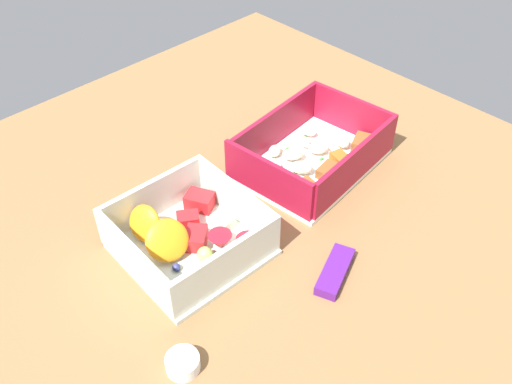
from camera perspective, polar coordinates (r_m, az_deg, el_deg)
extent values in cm
cube|color=brown|center=(69.21, -0.39, -2.45)|extent=(80.00, 80.00, 2.00)
cube|color=white|center=(75.14, 5.74, 2.89)|extent=(20.13, 15.23, 0.60)
cube|color=maroon|center=(79.68, 9.76, 7.78)|extent=(1.92, 13.44, 5.58)
cube|color=maroon|center=(67.42, 1.39, 1.16)|extent=(1.92, 13.44, 5.58)
cube|color=maroon|center=(70.72, 10.14, 2.69)|extent=(17.68, 2.33, 5.58)
cube|color=maroon|center=(76.21, 1.95, 6.66)|extent=(17.68, 2.33, 5.58)
ellipsoid|color=beige|center=(71.73, 0.49, 2.21)|extent=(2.78, 1.98, 1.36)
ellipsoid|color=beige|center=(75.84, 6.43, 4.50)|extent=(3.47, 3.37, 1.43)
ellipsoid|color=beige|center=(73.05, 1.82, 2.81)|extent=(2.50, 2.45, 1.03)
ellipsoid|color=beige|center=(75.21, 1.93, 4.23)|extent=(2.83, 2.53, 1.17)
ellipsoid|color=beige|center=(74.47, 3.82, 3.89)|extent=(3.49, 3.32, 1.43)
ellipsoid|color=beige|center=(77.20, 5.03, 5.13)|extent=(2.38, 2.52, 1.03)
ellipsoid|color=beige|center=(72.26, 4.76, 2.46)|extent=(3.36, 3.59, 1.47)
ellipsoid|color=beige|center=(77.79, 8.58, 5.30)|extent=(2.75, 3.19, 1.34)
ellipsoid|color=beige|center=(79.18, 5.44, 6.21)|extent=(1.58, 2.24, 1.11)
ellipsoid|color=beige|center=(70.18, 2.33, 1.13)|extent=(2.47, 3.12, 1.39)
cube|color=brown|center=(70.15, 5.03, 0.51)|extent=(2.93, 2.69, 1.13)
cube|color=brown|center=(72.69, 7.45, 2.12)|extent=(3.37, 2.67, 1.31)
cube|color=brown|center=(77.89, 10.74, 4.91)|extent=(3.87, 3.27, 1.58)
cube|color=#AD5B1E|center=(74.77, 8.65, 3.31)|extent=(2.40, 3.02, 1.37)
cube|color=#387A33|center=(76.79, 3.25, 4.42)|extent=(0.60, 0.40, 0.20)
cube|color=#387A33|center=(72.77, 3.93, 1.90)|extent=(0.60, 0.40, 0.20)
cube|color=#387A33|center=(79.31, 5.04, 5.70)|extent=(0.60, 0.40, 0.20)
cube|color=#387A33|center=(73.03, -0.35, 2.19)|extent=(0.60, 0.40, 0.20)
cube|color=#387A33|center=(75.23, 6.97, 3.22)|extent=(0.60, 0.40, 0.20)
cube|color=silver|center=(64.25, -6.74, -5.63)|extent=(15.19, 15.02, 0.60)
cube|color=silver|center=(65.05, -2.04, -0.94)|extent=(1.30, 14.34, 5.17)
cube|color=silver|center=(59.95, -12.33, -6.96)|extent=(1.30, 14.34, 5.17)
cube|color=silver|center=(58.33, -2.92, -7.49)|extent=(13.32, 1.25, 5.17)
cube|color=silver|center=(66.48, -10.46, -0.63)|extent=(13.32, 1.25, 5.17)
ellipsoid|color=orange|center=(61.66, -9.08, -4.90)|extent=(5.86, 5.48, 4.54)
ellipsoid|color=orange|center=(64.04, -11.32, -3.16)|extent=(4.25, 4.92, 4.40)
cube|color=red|center=(65.84, -6.97, -2.83)|extent=(3.25, 3.08, 1.56)
cube|color=#F4EACC|center=(65.26, -3.48, -3.08)|extent=(2.14, 2.69, 1.49)
cube|color=red|center=(67.75, -5.78, -0.90)|extent=(3.64, 4.02, 1.97)
cube|color=red|center=(63.64, -6.31, -4.58)|extent=(3.80, 3.72, 1.83)
sphere|color=#9ECC60|center=(61.76, -5.24, -6.36)|extent=(1.78, 1.78, 1.78)
sphere|color=#9ECC60|center=(60.75, -4.47, -7.48)|extent=(1.65, 1.65, 1.65)
sphere|color=#9ECC60|center=(61.44, -3.32, -6.59)|extent=(1.73, 1.73, 1.73)
cone|color=red|center=(62.23, -0.87, -5.45)|extent=(2.60, 2.60, 2.08)
cone|color=red|center=(62.60, -3.68, -5.12)|extent=(2.73, 2.73, 2.19)
sphere|color=navy|center=(59.89, -7.70, -9.24)|extent=(1.08, 1.08, 1.08)
sphere|color=navy|center=(61.45, -8.16, -7.63)|extent=(0.95, 0.95, 0.95)
sphere|color=navy|center=(59.01, -7.78, -10.28)|extent=(1.14, 1.14, 1.14)
sphere|color=navy|center=(60.75, -10.05, -8.63)|extent=(1.07, 1.07, 1.07)
cube|color=#51197A|center=(61.70, 8.08, -8.03)|extent=(7.39, 4.76, 1.20)
cylinder|color=white|center=(54.89, -7.50, -16.97)|extent=(3.28, 3.28, 1.53)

